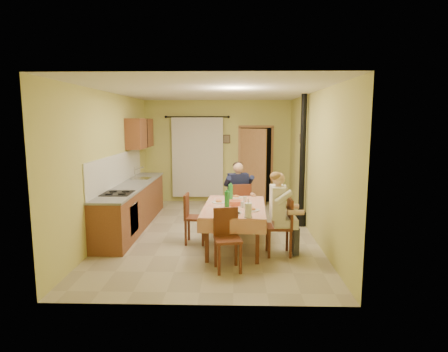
{
  "coord_description": "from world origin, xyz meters",
  "views": [
    {
      "loc": [
        0.44,
        -7.32,
        2.25
      ],
      "look_at": [
        0.25,
        0.1,
        1.15
      ],
      "focal_mm": 30.0,
      "sensor_mm": 36.0,
      "label": 1
    }
  ],
  "objects_px": {
    "stove_flue": "(302,179)",
    "man_far": "(238,188)",
    "chair_far": "(238,216)",
    "man_right": "(279,204)",
    "dining_table": "(234,227)",
    "chair_near": "(228,252)",
    "chair_right": "(279,238)",
    "chair_left": "(195,228)"
  },
  "relations": [
    {
      "from": "man_right",
      "to": "chair_far",
      "type": "bearing_deg",
      "value": 23.89
    },
    {
      "from": "man_far",
      "to": "stove_flue",
      "type": "relative_size",
      "value": 0.5
    },
    {
      "from": "dining_table",
      "to": "chair_left",
      "type": "xyz_separation_m",
      "value": [
        -0.73,
        0.21,
        -0.09
      ]
    },
    {
      "from": "chair_near",
      "to": "man_right",
      "type": "height_order",
      "value": "man_right"
    },
    {
      "from": "dining_table",
      "to": "man_right",
      "type": "bearing_deg",
      "value": -22.45
    },
    {
      "from": "man_far",
      "to": "chair_left",
      "type": "bearing_deg",
      "value": -147.81
    },
    {
      "from": "chair_right",
      "to": "man_right",
      "type": "xyz_separation_m",
      "value": [
        -0.01,
        -0.0,
        0.59
      ]
    },
    {
      "from": "man_far",
      "to": "man_right",
      "type": "height_order",
      "value": "same"
    },
    {
      "from": "stove_flue",
      "to": "chair_right",
      "type": "bearing_deg",
      "value": -110.66
    },
    {
      "from": "chair_right",
      "to": "chair_left",
      "type": "bearing_deg",
      "value": 68.01
    },
    {
      "from": "chair_far",
      "to": "man_right",
      "type": "distance_m",
      "value": 1.66
    },
    {
      "from": "chair_left",
      "to": "stove_flue",
      "type": "xyz_separation_m",
      "value": [
        2.17,
        1.24,
        0.74
      ]
    },
    {
      "from": "chair_far",
      "to": "chair_left",
      "type": "relative_size",
      "value": 1.07
    },
    {
      "from": "chair_right",
      "to": "stove_flue",
      "type": "distance_m",
      "value": 2.06
    },
    {
      "from": "dining_table",
      "to": "man_far",
      "type": "height_order",
      "value": "man_far"
    },
    {
      "from": "dining_table",
      "to": "chair_left",
      "type": "height_order",
      "value": "chair_left"
    },
    {
      "from": "chair_far",
      "to": "man_far",
      "type": "distance_m",
      "value": 0.59
    },
    {
      "from": "chair_far",
      "to": "stove_flue",
      "type": "xyz_separation_m",
      "value": [
        1.35,
        0.4,
        0.73
      ]
    },
    {
      "from": "chair_far",
      "to": "man_right",
      "type": "height_order",
      "value": "man_right"
    },
    {
      "from": "man_right",
      "to": "man_far",
      "type": "bearing_deg",
      "value": 23.79
    },
    {
      "from": "man_right",
      "to": "stove_flue",
      "type": "height_order",
      "value": "stove_flue"
    },
    {
      "from": "chair_right",
      "to": "chair_left",
      "type": "relative_size",
      "value": 1.05
    },
    {
      "from": "chair_far",
      "to": "chair_near",
      "type": "bearing_deg",
      "value": -109.47
    },
    {
      "from": "man_far",
      "to": "stove_flue",
      "type": "xyz_separation_m",
      "value": [
        1.36,
        0.39,
        0.15
      ]
    },
    {
      "from": "chair_far",
      "to": "chair_near",
      "type": "distance_m",
      "value": 2.1
    },
    {
      "from": "chair_left",
      "to": "man_right",
      "type": "height_order",
      "value": "man_right"
    },
    {
      "from": "man_far",
      "to": "man_right",
      "type": "distance_m",
      "value": 1.57
    },
    {
      "from": "dining_table",
      "to": "man_right",
      "type": "relative_size",
      "value": 1.33
    },
    {
      "from": "dining_table",
      "to": "man_far",
      "type": "bearing_deg",
      "value": 88.19
    },
    {
      "from": "dining_table",
      "to": "man_far",
      "type": "xyz_separation_m",
      "value": [
        0.08,
        1.07,
        0.5
      ]
    },
    {
      "from": "man_far",
      "to": "dining_table",
      "type": "bearing_deg",
      "value": -108.81
    },
    {
      "from": "man_right",
      "to": "stove_flue",
      "type": "xyz_separation_m",
      "value": [
        0.69,
        1.8,
        0.15
      ]
    },
    {
      "from": "chair_right",
      "to": "man_far",
      "type": "relative_size",
      "value": 0.7
    },
    {
      "from": "chair_right",
      "to": "man_far",
      "type": "bearing_deg",
      "value": 24.24
    },
    {
      "from": "chair_right",
      "to": "stove_flue",
      "type": "relative_size",
      "value": 0.35
    },
    {
      "from": "chair_right",
      "to": "chair_left",
      "type": "height_order",
      "value": "chair_right"
    },
    {
      "from": "chair_far",
      "to": "man_far",
      "type": "xyz_separation_m",
      "value": [
        -0.0,
        0.01,
        0.59
      ]
    },
    {
      "from": "chair_left",
      "to": "man_right",
      "type": "relative_size",
      "value": 0.67
    },
    {
      "from": "stove_flue",
      "to": "man_far",
      "type": "bearing_deg",
      "value": -164.1
    },
    {
      "from": "chair_near",
      "to": "stove_flue",
      "type": "height_order",
      "value": "stove_flue"
    },
    {
      "from": "chair_far",
      "to": "chair_near",
      "type": "relative_size",
      "value": 1.06
    },
    {
      "from": "chair_far",
      "to": "stove_flue",
      "type": "relative_size",
      "value": 0.35
    }
  ]
}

